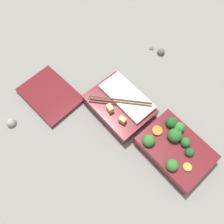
% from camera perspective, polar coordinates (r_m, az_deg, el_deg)
% --- Properties ---
extents(ground_plane, '(3.00, 3.00, 0.00)m').
position_cam_1_polar(ground_plane, '(0.72, 7.90, -4.69)').
color(ground_plane, slate).
extents(bento_tray_vegetable, '(0.21, 0.15, 0.08)m').
position_cam_1_polar(bento_tray_vegetable, '(0.69, 16.02, -8.89)').
color(bento_tray_vegetable, maroon).
rests_on(bento_tray_vegetable, ground_plane).
extents(bento_tray_rice, '(0.21, 0.15, 0.07)m').
position_cam_1_polar(bento_tray_rice, '(0.72, 2.17, 1.79)').
color(bento_tray_rice, maroon).
rests_on(bento_tray_rice, ground_plane).
extents(bento_lid, '(0.21, 0.16, 0.01)m').
position_cam_1_polar(bento_lid, '(0.79, -15.86, 4.32)').
color(bento_lid, maroon).
rests_on(bento_lid, ground_plane).
extents(pebble_0, '(0.03, 0.03, 0.03)m').
position_cam_1_polar(pebble_0, '(0.79, -24.85, -2.56)').
color(pebble_0, gray).
rests_on(pebble_0, ground_plane).
extents(pebble_1, '(0.02, 0.02, 0.02)m').
position_cam_1_polar(pebble_1, '(0.91, 10.29, 16.17)').
color(pebble_1, '#7A6B5B').
rests_on(pebble_1, ground_plane).
extents(pebble_2, '(0.03, 0.03, 0.03)m').
position_cam_1_polar(pebble_2, '(0.90, 12.66, 15.04)').
color(pebble_2, '#595651').
rests_on(pebble_2, ground_plane).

